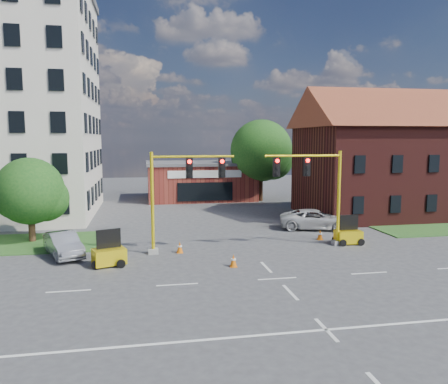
# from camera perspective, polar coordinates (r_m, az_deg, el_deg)

# --- Properties ---
(ground) EXTENTS (120.00, 120.00, 0.00)m
(ground) POSITION_cam_1_polar(r_m,az_deg,el_deg) (22.45, 6.96, -11.17)
(ground) COLOR #414143
(ground) RESTS_ON ground
(lane_markings) EXTENTS (60.00, 36.00, 0.01)m
(lane_markings) POSITION_cam_1_polar(r_m,az_deg,el_deg) (19.77, 9.63, -13.75)
(lane_markings) COLOR white
(lane_markings) RESTS_ON ground
(brick_shop) EXTENTS (12.40, 8.40, 4.30)m
(brick_shop) POSITION_cam_1_polar(r_m,az_deg,el_deg) (50.96, -3.11, 1.54)
(brick_shop) COLOR maroon
(brick_shop) RESTS_ON ground
(townhouse_row) EXTENTS (21.00, 11.00, 11.50)m
(townhouse_row) POSITION_cam_1_polar(r_m,az_deg,el_deg) (43.82, 23.59, 5.03)
(townhouse_row) COLOR #451714
(townhouse_row) RESTS_ON ground
(tree_large) EXTENTS (7.25, 6.91, 9.11)m
(tree_large) POSITION_cam_1_polar(r_m,az_deg,el_deg) (49.28, 5.26, 5.14)
(tree_large) COLOR #361F13
(tree_large) RESTS_ON ground
(tree_nw_front) EXTENTS (4.71, 4.48, 5.74)m
(tree_nw_front) POSITION_cam_1_polar(r_m,az_deg,el_deg) (31.98, -23.58, -0.13)
(tree_nw_front) COLOR #361F13
(tree_nw_front) RESTS_ON ground
(signal_mast_west) EXTENTS (5.30, 0.60, 6.20)m
(signal_mast_west) POSITION_cam_1_polar(r_m,az_deg,el_deg) (26.60, -5.83, 0.35)
(signal_mast_west) COLOR gray
(signal_mast_west) RESTS_ON ground
(signal_mast_east) EXTENTS (5.30, 0.60, 6.20)m
(signal_mast_east) POSITION_cam_1_polar(r_m,az_deg,el_deg) (28.64, 11.82, 0.71)
(signal_mast_east) COLOR gray
(signal_mast_east) RESTS_ON ground
(trailer_west) EXTENTS (1.99, 1.64, 1.95)m
(trailer_west) POSITION_cam_1_polar(r_m,az_deg,el_deg) (25.12, -14.78, -7.93)
(trailer_west) COLOR yellow
(trailer_west) RESTS_ON ground
(trailer_east) EXTENTS (1.67, 1.14, 1.87)m
(trailer_east) POSITION_cam_1_polar(r_m,az_deg,el_deg) (30.33, 15.93, -5.46)
(trailer_east) COLOR yellow
(trailer_east) RESTS_ON ground
(cone_a) EXTENTS (0.40, 0.40, 0.70)m
(cone_a) POSITION_cam_1_polar(r_m,az_deg,el_deg) (24.15, 1.24, -8.97)
(cone_a) COLOR orange
(cone_a) RESTS_ON ground
(cone_b) EXTENTS (0.40, 0.40, 0.70)m
(cone_b) POSITION_cam_1_polar(r_m,az_deg,el_deg) (27.13, -5.80, -7.22)
(cone_b) COLOR orange
(cone_b) RESTS_ON ground
(cone_c) EXTENTS (0.40, 0.40, 0.70)m
(cone_c) POSITION_cam_1_polar(r_m,az_deg,el_deg) (29.96, 14.73, -6.05)
(cone_c) COLOR orange
(cone_c) RESTS_ON ground
(cone_d) EXTENTS (0.40, 0.40, 0.70)m
(cone_d) POSITION_cam_1_polar(r_m,az_deg,el_deg) (31.14, 12.43, -5.49)
(cone_d) COLOR orange
(cone_d) RESTS_ON ground
(pickup_white) EXTENTS (5.95, 3.89, 1.52)m
(pickup_white) POSITION_cam_1_polar(r_m,az_deg,el_deg) (34.61, 11.85, -3.52)
(pickup_white) COLOR silver
(pickup_white) RESTS_ON ground
(sedan_silver_front) EXTENTS (3.07, 4.58, 1.43)m
(sedan_silver_front) POSITION_cam_1_polar(r_m,az_deg,el_deg) (27.86, -20.23, -6.45)
(sedan_silver_front) COLOR #A1A3A8
(sedan_silver_front) RESTS_ON ground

